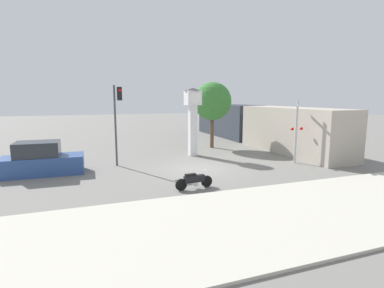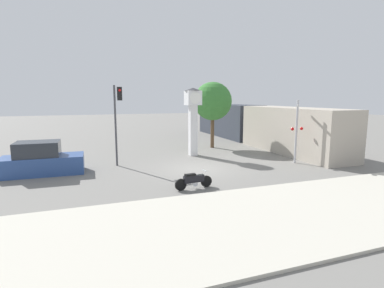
% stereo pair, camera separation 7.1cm
% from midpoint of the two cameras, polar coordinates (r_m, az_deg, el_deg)
% --- Properties ---
extents(ground_plane, '(120.00, 120.00, 0.00)m').
position_cam_midpoint_polar(ground_plane, '(17.68, 1.44, -4.69)').
color(ground_plane, slate).
extents(sidewalk_strip, '(36.00, 6.00, 0.10)m').
position_cam_midpoint_polar(sidewalk_strip, '(11.25, 15.91, -12.85)').
color(sidewalk_strip, '#BCB7A8').
rests_on(sidewalk_strip, ground_plane).
extents(motorcycle, '(1.84, 0.40, 0.81)m').
position_cam_midpoint_polar(motorcycle, '(13.77, 0.47, -6.96)').
color(motorcycle, black).
rests_on(motorcycle, ground_plane).
extents(clock_tower, '(1.21, 1.21, 4.81)m').
position_cam_midpoint_polar(clock_tower, '(21.33, 0.27, 6.29)').
color(clock_tower, white).
rests_on(clock_tower, ground_plane).
extents(freight_train, '(2.80, 20.86, 3.40)m').
position_cam_midpoint_polar(freight_train, '(28.12, 12.00, 3.69)').
color(freight_train, '#ADA393').
rests_on(freight_train, ground_plane).
extents(traffic_light, '(0.50, 0.35, 4.86)m').
position_cam_midpoint_polar(traffic_light, '(18.57, -13.92, 6.04)').
color(traffic_light, '#47474C').
rests_on(traffic_light, ground_plane).
extents(railroad_crossing_signal, '(0.90, 0.82, 3.99)m').
position_cam_midpoint_polar(railroad_crossing_signal, '(19.98, 19.39, 2.70)').
color(railroad_crossing_signal, '#B7B7BC').
rests_on(railroad_crossing_signal, ground_plane).
extents(street_tree, '(3.12, 3.12, 5.40)m').
position_cam_midpoint_polar(street_tree, '(24.72, 4.04, 8.09)').
color(street_tree, brown).
rests_on(street_tree, ground_plane).
extents(parked_car, '(4.23, 1.88, 1.80)m').
position_cam_midpoint_polar(parked_car, '(18.20, -26.63, -2.84)').
color(parked_car, '#2D4C8C').
rests_on(parked_car, ground_plane).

